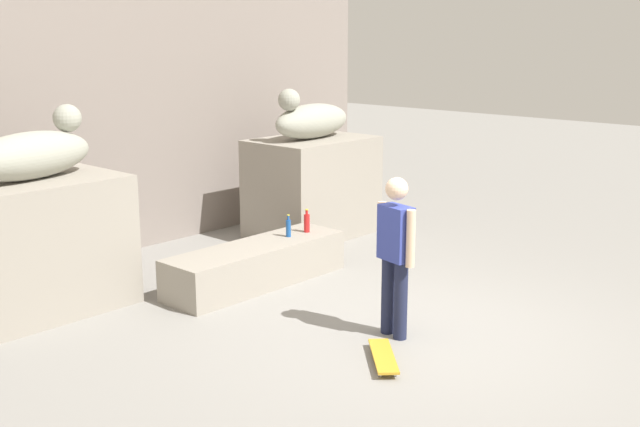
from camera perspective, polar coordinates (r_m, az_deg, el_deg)
The scene contains 11 objects.
ground_plane at distance 8.32m, azimuth 6.87°, elevation -8.65°, with size 40.00×40.00×0.00m, color gray.
facade_wall at distance 11.50m, azimuth -14.72°, elevation 14.05°, with size 9.25×0.60×6.67m, color gray.
pedestal_left at distance 9.26m, azimuth -19.94°, elevation -2.19°, with size 1.84×1.28×1.50m, color gray.
pedestal_right at distance 11.95m, azimuth -0.56°, elevation 1.95°, with size 1.84×1.28×1.50m, color gray.
statue_reclining_left at distance 9.08m, azimuth -20.28°, elevation 4.17°, with size 1.68×0.87×0.78m.
statue_reclining_right at distance 11.76m, azimuth -0.68°, elevation 6.87°, with size 1.65×0.71×0.78m.
ledge_block at distance 9.74m, azimuth -4.67°, elevation -3.74°, with size 2.49×0.72×0.51m, color gray.
skater at distance 7.93m, azimuth 5.53°, elevation -2.68°, with size 0.27×0.53×1.67m.
skateboard at distance 7.56m, azimuth 4.66°, elevation -10.37°, with size 0.71×0.71×0.08m.
bottle_red at distance 10.22m, azimuth -0.97°, elevation -0.67°, with size 0.08×0.08×0.31m.
bottle_blue at distance 9.99m, azimuth -2.33°, elevation -1.04°, with size 0.06×0.06×0.29m.
Camera 1 is at (-6.32, -4.44, 3.08)m, focal length 43.75 mm.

